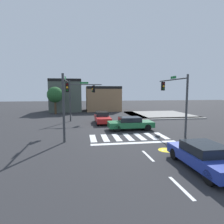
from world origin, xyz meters
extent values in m
plane|color=#2B2B2D|center=(0.00, 0.00, 0.00)|extent=(120.00, 120.00, 0.00)
cube|color=silver|center=(-3.09, -4.50, 0.00)|extent=(0.51, 2.67, 0.01)
cube|color=silver|center=(-2.06, -4.50, 0.00)|extent=(0.51, 2.67, 0.01)
cube|color=silver|center=(-1.03, -4.50, 0.00)|extent=(0.51, 2.67, 0.01)
cube|color=silver|center=(0.00, -4.50, 0.00)|extent=(0.51, 2.67, 0.01)
cube|color=silver|center=(1.03, -4.50, 0.00)|extent=(0.51, 2.67, 0.01)
cube|color=silver|center=(2.06, -4.50, 0.00)|extent=(0.51, 2.67, 0.01)
cube|color=silver|center=(3.09, -4.50, 0.00)|extent=(0.51, 2.67, 0.01)
cube|color=white|center=(0.00, -6.50, 0.00)|extent=(6.80, 0.50, 0.01)
cube|color=white|center=(0.00, -9.50, 0.00)|extent=(0.16, 2.00, 0.01)
cube|color=white|center=(0.00, -13.50, 0.00)|extent=(0.16, 2.00, 0.01)
cylinder|color=yellow|center=(1.63, -8.59, 0.00)|extent=(1.09, 1.09, 0.01)
cylinder|color=white|center=(1.39, -8.59, 0.01)|extent=(0.17, 0.17, 0.00)
cylinder|color=white|center=(1.88, -8.59, 0.01)|extent=(0.17, 0.17, 0.00)
cube|color=white|center=(1.63, -8.59, 0.01)|extent=(0.49, 0.04, 0.00)
cube|color=gray|center=(9.00, 5.20, 0.07)|extent=(10.00, 1.60, 0.15)
cube|color=gray|center=(4.80, 10.00, 0.07)|extent=(1.60, 10.00, 0.15)
cube|color=gray|center=(9.00, 10.00, 0.07)|extent=(10.00, 10.00, 0.15)
cube|color=#4C564C|center=(-6.98, 19.48, 3.17)|extent=(6.04, 6.95, 6.34)
cube|color=black|center=(-6.98, 16.20, 6.09)|extent=(6.04, 0.50, 0.50)
cube|color=#93704C|center=(0.45, 19.13, 2.49)|extent=(6.80, 6.25, 4.97)
cube|color=black|center=(0.45, 16.20, 4.72)|extent=(6.80, 0.50, 0.50)
cylinder|color=#383A3D|center=(4.94, -5.30, 2.72)|extent=(0.18, 0.18, 5.44)
cylinder|color=#383A3D|center=(4.94, -2.42, 5.12)|extent=(0.12, 5.75, 0.12)
cube|color=black|center=(4.94, -0.35, 4.55)|extent=(0.32, 0.32, 0.95)
sphere|color=#470A0A|center=(4.94, -0.52, 4.84)|extent=(0.22, 0.22, 0.22)
sphere|color=orange|center=(4.94, -0.52, 4.55)|extent=(0.22, 0.22, 0.22)
sphere|color=#0C3814|center=(4.94, -0.52, 4.25)|extent=(0.22, 0.22, 0.22)
cube|color=#197233|center=(4.94, -2.71, 5.34)|extent=(0.03, 1.10, 0.24)
cylinder|color=#383A3D|center=(-5.39, -5.39, 2.68)|extent=(0.18, 0.18, 5.35)
cylinder|color=#383A3D|center=(-5.39, -2.64, 4.95)|extent=(0.12, 5.50, 0.12)
cube|color=black|center=(-5.39, -0.75, 4.38)|extent=(0.32, 0.32, 0.95)
sphere|color=#470A0A|center=(-5.39, -0.92, 4.67)|extent=(0.22, 0.22, 0.22)
sphere|color=orange|center=(-5.39, -0.92, 4.38)|extent=(0.22, 0.22, 0.22)
sphere|color=#0C3814|center=(-5.39, -0.92, 4.08)|extent=(0.22, 0.22, 0.22)
cube|color=#197233|center=(-5.39, -2.92, 5.17)|extent=(0.03, 1.10, 0.24)
cylinder|color=#383A3D|center=(-5.48, 5.39, 2.71)|extent=(0.18, 0.18, 5.43)
cylinder|color=#383A3D|center=(-3.38, 5.39, 4.88)|extent=(4.19, 0.12, 0.12)
cube|color=black|center=(-2.33, 5.39, 4.31)|extent=(0.32, 0.32, 0.95)
sphere|color=#470A0A|center=(-2.50, 5.39, 4.60)|extent=(0.22, 0.22, 0.22)
sphere|color=orange|center=(-2.50, 5.39, 4.31)|extent=(0.22, 0.22, 0.22)
sphere|color=#0C3814|center=(-2.50, 5.39, 4.01)|extent=(0.22, 0.22, 0.22)
cube|color=#197233|center=(-3.59, 5.39, 5.10)|extent=(1.10, 0.03, 0.24)
cube|color=red|center=(-1.44, 3.02, 0.56)|extent=(1.72, 4.47, 0.59)
cube|color=black|center=(-1.44, 3.82, 1.12)|extent=(1.52, 2.15, 0.52)
cylinder|color=black|center=(-0.68, 1.50, 0.30)|extent=(0.22, 0.60, 0.60)
cylinder|color=black|center=(-2.19, 1.50, 0.30)|extent=(0.22, 0.60, 0.60)
cylinder|color=black|center=(-0.68, 4.54, 0.30)|extent=(0.22, 0.60, 0.60)
cylinder|color=black|center=(-2.19, 4.54, 0.30)|extent=(0.22, 0.60, 0.60)
cube|color=#1E6638|center=(0.99, -1.46, 0.59)|extent=(4.65, 1.87, 0.56)
cube|color=black|center=(0.90, -1.46, 1.10)|extent=(2.17, 1.65, 0.47)
cylinder|color=black|center=(-0.59, -2.29, 0.34)|extent=(0.68, 0.22, 0.68)
cylinder|color=black|center=(-0.59, -0.63, 0.34)|extent=(0.68, 0.22, 0.68)
cylinder|color=black|center=(2.57, -2.29, 0.34)|extent=(0.68, 0.22, 0.68)
cylinder|color=black|center=(2.57, -0.63, 0.34)|extent=(0.68, 0.22, 0.68)
cube|color=#23389E|center=(2.15, -11.90, 0.58)|extent=(1.88, 4.62, 0.56)
cube|color=black|center=(2.15, -11.88, 1.09)|extent=(1.65, 2.13, 0.48)
cylinder|color=black|center=(1.32, -10.34, 0.33)|extent=(0.22, 0.66, 0.66)
cylinder|color=black|center=(2.97, -10.34, 0.33)|extent=(0.22, 0.66, 0.66)
cylinder|color=black|center=(1.32, -13.47, 0.33)|extent=(0.22, 0.66, 0.66)
cylinder|color=#4C3823|center=(-8.50, 14.00, 1.40)|extent=(0.36, 0.36, 2.80)
sphere|color=#235628|center=(-8.50, 14.00, 3.40)|extent=(2.76, 2.76, 2.76)
camera|label=1|loc=(-4.04, -20.52, 3.99)|focal=30.70mm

